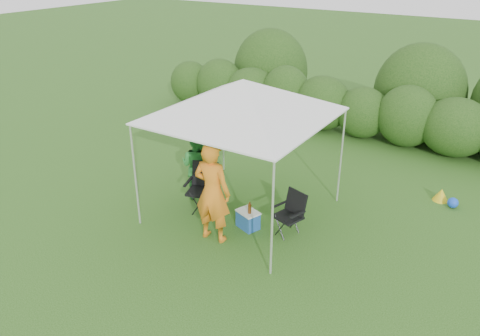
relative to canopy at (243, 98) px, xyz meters
The scene contains 10 objects.
ground 2.51m from the canopy, 90.00° to the right, with size 70.00×70.00×0.00m, color #34621F.
hedge 5.74m from the canopy, 88.37° to the left, with size 12.82×1.53×1.80m.
canopy is the anchor object (origin of this frame).
chair_right 2.32m from the canopy, ahead, with size 0.63×0.61×0.86m.
chair_left 2.07m from the canopy, 157.95° to the right, with size 0.74×0.71×1.01m.
man 1.86m from the canopy, 87.18° to the right, with size 0.72×0.47×1.97m, color orange.
woman 2.05m from the canopy, behind, with size 0.75×0.58×1.54m, color #2A8234.
cooler 2.36m from the canopy, 48.41° to the right, with size 0.52×0.45×0.37m.
bottle 2.09m from the canopy, 46.92° to the right, with size 0.07×0.07×0.25m, color #592D0C.
lawn_toy 4.98m from the canopy, 37.57° to the left, with size 0.56×0.47×0.28m.
Camera 1 is at (4.52, -6.73, 5.01)m, focal length 35.00 mm.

